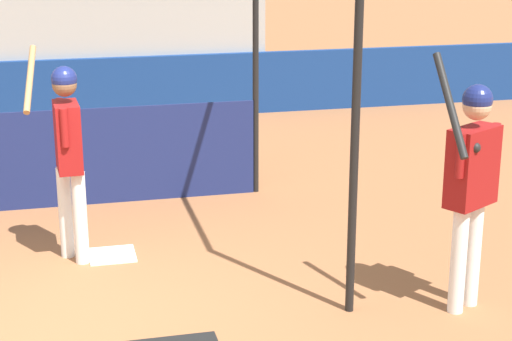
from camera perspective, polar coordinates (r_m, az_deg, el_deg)
name	(u,v)px	position (r m, az deg, el deg)	size (l,w,h in m)	color
ground_plane	(63,334)	(7.03, -12.73, -10.56)	(60.00, 60.00, 0.00)	#935B38
outfield_wall	(50,92)	(13.92, -13.59, 5.11)	(24.00, 0.12, 1.01)	navy
bleacher_section	(45,12)	(15.81, -13.92, 10.20)	(7.05, 4.00, 3.09)	#9E9E99
batting_cage	(89,113)	(9.07, -11.09, 3.81)	(3.94, 3.40, 2.89)	black
home_plate	(112,255)	(8.44, -9.56, -5.58)	(0.44, 0.44, 0.02)	white
player_batter	(67,144)	(8.08, -12.47, 1.75)	(0.51, 0.88, 1.99)	white
player_waiting	(471,174)	(7.06, 14.17, -0.26)	(0.65, 0.66, 2.16)	white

